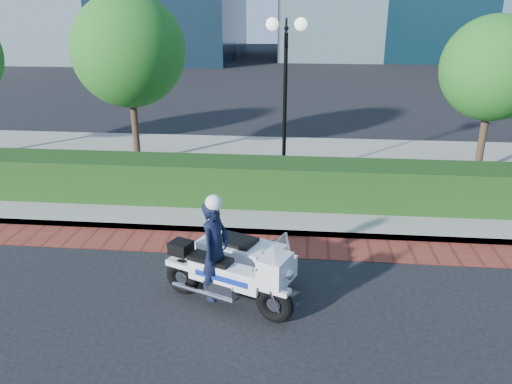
# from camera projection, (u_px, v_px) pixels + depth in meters

# --- Properties ---
(ground) EXTENTS (120.00, 120.00, 0.00)m
(ground) POSITION_uv_depth(u_px,v_px,m) (213.00, 281.00, 8.90)
(ground) COLOR black
(ground) RESTS_ON ground
(brick_strip) EXTENTS (60.00, 1.00, 0.01)m
(brick_strip) POSITION_uv_depth(u_px,v_px,m) (226.00, 244.00, 10.30)
(brick_strip) COLOR maroon
(brick_strip) RESTS_ON ground
(sidewalk) EXTENTS (60.00, 8.00, 0.15)m
(sidewalk) POSITION_uv_depth(u_px,v_px,m) (250.00, 173.00, 14.47)
(sidewalk) COLOR gray
(sidewalk) RESTS_ON ground
(hedge_main) EXTENTS (18.00, 1.20, 1.00)m
(hedge_main) POSITION_uv_depth(u_px,v_px,m) (239.00, 181.00, 12.03)
(hedge_main) COLOR black
(hedge_main) RESTS_ON sidewalk
(lamppost) EXTENTS (1.02, 0.70, 4.21)m
(lamppost) POSITION_uv_depth(u_px,v_px,m) (285.00, 76.00, 12.62)
(lamppost) COLOR black
(lamppost) RESTS_ON sidewalk
(tree_b) EXTENTS (3.20, 3.20, 4.89)m
(tree_b) POSITION_uv_depth(u_px,v_px,m) (129.00, 51.00, 14.08)
(tree_b) COLOR #332319
(tree_b) RESTS_ON sidewalk
(tree_c) EXTENTS (2.80, 2.80, 4.30)m
(tree_c) POSITION_uv_depth(u_px,v_px,m) (494.00, 69.00, 13.29)
(tree_c) COLOR #332319
(tree_c) RESTS_ON sidewalk
(police_motorcycle) EXTENTS (2.26, 2.11, 1.92)m
(police_motorcycle) POSITION_uv_depth(u_px,v_px,m) (232.00, 261.00, 8.25)
(police_motorcycle) COLOR black
(police_motorcycle) RESTS_ON ground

